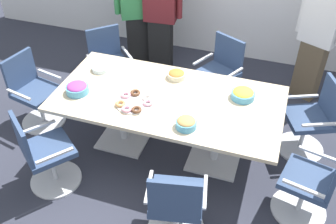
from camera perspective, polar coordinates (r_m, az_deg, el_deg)
ground_plane at (r=4.58m, az=0.00°, el=-5.40°), size 10.00×10.00×0.01m
conference_table at (r=4.17m, az=0.00°, el=0.80°), size 2.40×1.20×0.75m
office_chair_0 at (r=3.90m, az=20.47°, el=-10.08°), size 0.65×0.65×0.91m
office_chair_1 at (r=4.60m, az=20.33°, el=-1.36°), size 0.71×0.71×0.91m
office_chair_2 at (r=5.08m, az=7.54°, el=5.25°), size 0.73×0.73×0.91m
office_chair_3 at (r=5.29m, az=-8.60°, el=6.61°), size 0.76×0.76×0.91m
office_chair_4 at (r=4.98m, az=-19.02°, el=2.45°), size 0.64×0.64×0.91m
office_chair_5 at (r=4.12m, az=-17.73°, el=-6.09°), size 0.76×0.76×0.91m
office_chair_6 at (r=3.51m, az=1.17°, el=-13.75°), size 0.64×0.64×0.91m
person_standing_0 at (r=5.63m, az=-4.62°, el=14.51°), size 0.58×0.40×1.69m
person_standing_1 at (r=5.51m, az=-1.11°, el=14.04°), size 0.61×0.26×1.69m
person_standing_2 at (r=5.27m, az=21.15°, el=10.26°), size 0.59×0.39×1.71m
snack_bowl_candy_mix at (r=4.24m, az=-13.21°, el=3.43°), size 0.24×0.24×0.11m
snack_bowl_chips_yellow at (r=4.13m, az=10.97°, el=2.63°), size 0.25×0.25×0.11m
snack_bowl_cookies at (r=3.69m, az=2.69°, el=-1.61°), size 0.20×0.20×0.11m
snack_bowl_pretzels at (r=4.37m, az=1.24°, el=5.53°), size 0.20×0.20×0.09m
donut_platter at (r=4.01m, az=-4.97°, el=1.49°), size 0.39×0.39×0.04m
plate_stack at (r=4.58m, az=-9.82°, el=6.37°), size 0.21×0.21×0.05m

